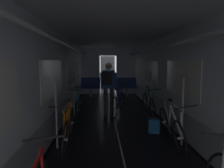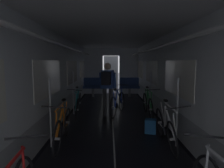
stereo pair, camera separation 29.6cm
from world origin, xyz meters
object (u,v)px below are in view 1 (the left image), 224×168
Objects in this scene: bench_seat_far_left at (91,85)px; bicycle_green at (149,104)px; bench_seat_far_right at (127,85)px; bicycle_teal at (79,105)px; bicycle_orange at (68,128)px; person_cyclist_aisle at (109,85)px; backpack_on_floor at (154,126)px; bicycle_blue_in_aisle at (118,103)px; bicycle_white at (171,127)px.

bench_seat_far_left is 0.58× the size of bicycle_green.
bicycle_teal is (-1.98, -3.65, -0.19)m from bench_seat_far_right.
bench_seat_far_left and bench_seat_far_right have the same top height.
bicycle_teal is (-0.03, 2.23, -0.00)m from bicycle_orange.
person_cyclist_aisle reaches higher than bicycle_orange.
person_cyclist_aisle reaches higher than bench_seat_far_right.
backpack_on_floor is at bearing -89.97° from bench_seat_far_right.
bicycle_teal reaches higher than bicycle_green.
bench_seat_far_right is 2.89× the size of backpack_on_floor.
backpack_on_floor is (0.72, -1.78, -0.21)m from bicycle_blue_in_aisle.
bench_seat_far_left is at bearing 101.49° from person_cyclist_aisle.
bicycle_blue_in_aisle is 4.78× the size of backpack_on_floor.
bench_seat_far_right reaches higher than bicycle_teal.
bench_seat_far_right is 0.58× the size of bicycle_orange.
bicycle_orange is 2.23m from bicycle_teal.
bicycle_white is at bearing -46.62° from bicycle_teal.
bicycle_blue_in_aisle reaches higher than backpack_on_floor.
bicycle_blue_in_aisle is (-0.72, -3.42, -0.18)m from bench_seat_far_right.
bicycle_orange reaches higher than backpack_on_floor.
backpack_on_floor is (0.00, -5.20, -0.40)m from bench_seat_far_right.
bench_seat_far_right is at bearing 91.63° from bicycle_white.
bench_seat_far_left is 5.52m from backpack_on_floor.
bicycle_green is 0.97m from bicycle_blue_in_aisle.
bicycle_white is 0.77m from backpack_on_floor.
backpack_on_floor is at bearing -38.06° from bicycle_teal.
bench_seat_far_left is 3.60m from bicycle_blue_in_aisle.
bicycle_orange is at bearing 178.92° from bicycle_white.
bench_seat_far_left is 0.58× the size of person_cyclist_aisle.
bench_seat_far_right is 5.93m from bicycle_white.
bicycle_orange is (-0.15, -5.88, -0.18)m from bench_seat_far_left.
bench_seat_far_left is 4.18m from bicycle_green.
bicycle_white is (1.97, -5.92, -0.19)m from bench_seat_far_left.
bicycle_blue_in_aisle is at bearing 63.30° from bicycle_orange.
backpack_on_floor is (1.80, -5.20, -0.40)m from bench_seat_far_left.
bicycle_orange is 4.98× the size of backpack_on_floor.
bench_seat_far_right is 0.58× the size of bicycle_green.
bicycle_green is at bearing 1.48° from person_cyclist_aisle.
person_cyclist_aisle is (0.75, -3.69, 0.45)m from bench_seat_far_left.
bicycle_orange is 1.00× the size of person_cyclist_aisle.
bench_seat_far_left is 1.80m from bench_seat_far_right.
bicycle_blue_in_aisle is at bearing 109.51° from bicycle_white.
bicycle_orange is at bearing -112.36° from person_cyclist_aisle.
bicycle_teal reaches higher than bicycle_blue_in_aisle.
bicycle_blue_in_aisle is (1.24, 2.46, 0.00)m from bicycle_orange.
bench_seat_far_left is at bearing 108.39° from bicycle_white.
bicycle_orange is at bearing -91.49° from bench_seat_far_left.
backpack_on_floor is at bearing -55.16° from person_cyclist_aisle.
bicycle_white is 2.27m from bicycle_green.
bench_seat_far_left is 0.58× the size of bicycle_orange.
bench_seat_far_left is at bearing 107.55° from bicycle_blue_in_aisle.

